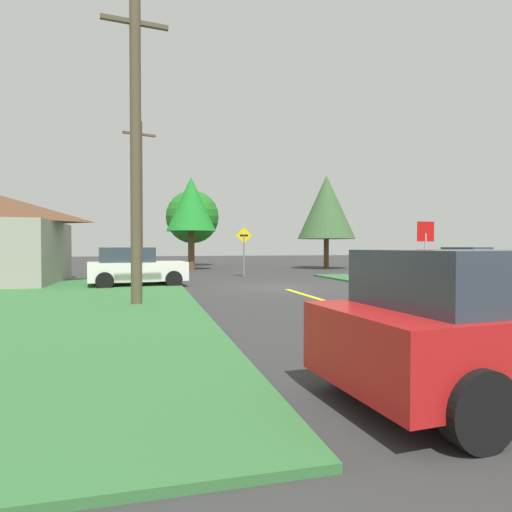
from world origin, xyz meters
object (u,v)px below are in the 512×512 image
at_px(parked_car_near_building, 135,267).
at_px(car_behind_on_main_road, 504,324).
at_px(car_on_crossroad, 462,261).
at_px(direction_sign, 244,246).
at_px(oak_tree_right, 191,205).
at_px(stop_sign, 426,242).
at_px(oak_tree_left, 326,207).
at_px(utility_pole_mid, 140,197).
at_px(pine_tree_center, 192,217).
at_px(utility_pole_near, 136,149).

distance_m(parked_car_near_building, car_behind_on_main_road, 15.23).
distance_m(parked_car_near_building, car_on_crossroad, 18.45).
xyz_separation_m(direction_sign, oak_tree_right, (-2.05, 7.98, 2.95)).
distance_m(stop_sign, oak_tree_left, 16.28).
height_order(utility_pole_mid, oak_tree_left, utility_pole_mid).
relative_size(parked_car_near_building, oak_tree_left, 0.59).
bearing_deg(car_on_crossroad, pine_tree_center, 35.81).
xyz_separation_m(car_on_crossroad, car_behind_on_main_road, (-13.91, -17.49, 0.00)).
xyz_separation_m(parked_car_near_building, utility_pole_near, (0.21, -6.15, 3.54)).
bearing_deg(utility_pole_near, stop_sign, 10.81).
distance_m(car_on_crossroad, oak_tree_right, 17.93).
xyz_separation_m(utility_pole_near, oak_tree_right, (3.35, 18.59, 0.29)).
distance_m(parked_car_near_building, utility_pole_mid, 7.20).
relative_size(stop_sign, utility_pole_near, 0.31).
bearing_deg(utility_pole_near, oak_tree_left, 53.20).
bearing_deg(car_on_crossroad, car_behind_on_main_road, 135.74).
xyz_separation_m(pine_tree_center, oak_tree_right, (-0.72, -6.18, 0.47)).
relative_size(car_on_crossroad, utility_pole_near, 0.52).
xyz_separation_m(car_behind_on_main_road, direction_sign, (1.29, 19.06, 0.88)).
height_order(utility_pole_mid, direction_sign, utility_pole_mid).
xyz_separation_m(oak_tree_left, pine_tree_center, (-9.27, 6.94, -0.42)).
distance_m(direction_sign, pine_tree_center, 14.44).
bearing_deg(car_behind_on_main_road, oak_tree_left, 66.00).
distance_m(utility_pole_near, pine_tree_center, 25.10).
relative_size(stop_sign, pine_tree_center, 0.41).
bearing_deg(car_behind_on_main_road, pine_tree_center, 85.41).
height_order(car_behind_on_main_road, pine_tree_center, pine_tree_center).
bearing_deg(pine_tree_center, direction_sign, -84.62).
bearing_deg(utility_pole_near, car_behind_on_main_road, -64.07).
xyz_separation_m(direction_sign, pine_tree_center, (-1.33, 14.16, 2.48)).
relative_size(utility_pole_near, direction_sign, 3.12).
relative_size(car_behind_on_main_road, utility_pole_near, 0.52).
bearing_deg(direction_sign, oak_tree_left, 42.31).
bearing_deg(stop_sign, oak_tree_right, -71.18).
distance_m(stop_sign, oak_tree_right, 18.29).
xyz_separation_m(car_behind_on_main_road, oak_tree_left, (9.23, 26.28, 3.79)).
height_order(stop_sign, parked_car_near_building, stop_sign).
relative_size(car_on_crossroad, direction_sign, 1.63).
relative_size(stop_sign, direction_sign, 0.96).
xyz_separation_m(parked_car_near_building, oak_tree_left, (13.54, 11.67, 3.79)).
xyz_separation_m(car_behind_on_main_road, pine_tree_center, (-0.04, 33.22, 3.36)).
bearing_deg(car_on_crossroad, oak_tree_right, 51.16).
bearing_deg(direction_sign, oak_tree_right, 104.42).
xyz_separation_m(stop_sign, pine_tree_center, (-6.51, 22.75, 2.33)).
distance_m(car_behind_on_main_road, utility_pole_near, 10.05).
bearing_deg(oak_tree_right, parked_car_near_building, -105.96).
relative_size(car_behind_on_main_road, oak_tree_left, 0.62).
height_order(utility_pole_near, utility_pole_mid, utility_pole_mid).
bearing_deg(pine_tree_center, car_on_crossroad, -48.44).
relative_size(parked_car_near_building, utility_pole_mid, 0.48).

